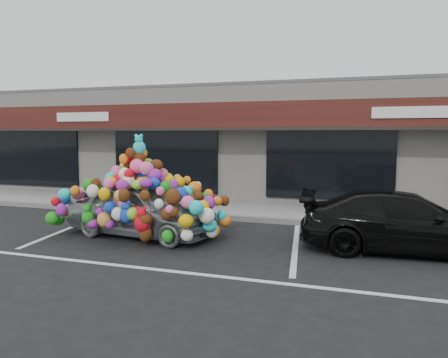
% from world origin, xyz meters
% --- Properties ---
extents(ground, '(90.00, 90.00, 0.00)m').
position_xyz_m(ground, '(0.00, 0.00, 0.00)').
color(ground, black).
rests_on(ground, ground).
extents(shop_building, '(24.00, 7.20, 4.31)m').
position_xyz_m(shop_building, '(0.00, 8.44, 2.16)').
color(shop_building, silver).
rests_on(shop_building, ground).
extents(sidewalk, '(26.00, 3.00, 0.15)m').
position_xyz_m(sidewalk, '(0.00, 4.00, 0.07)').
color(sidewalk, gray).
rests_on(sidewalk, ground).
extents(kerb, '(26.00, 0.18, 0.16)m').
position_xyz_m(kerb, '(0.00, 2.50, 0.07)').
color(kerb, slate).
rests_on(kerb, ground).
extents(parking_stripe_left, '(0.73, 4.37, 0.01)m').
position_xyz_m(parking_stripe_left, '(-3.20, 0.20, 0.00)').
color(parking_stripe_left, silver).
rests_on(parking_stripe_left, ground).
extents(parking_stripe_mid, '(0.73, 4.37, 0.01)m').
position_xyz_m(parking_stripe_mid, '(2.80, 0.20, 0.00)').
color(parking_stripe_mid, silver).
rests_on(parking_stripe_mid, ground).
extents(lane_line, '(14.00, 0.12, 0.01)m').
position_xyz_m(lane_line, '(2.00, -2.30, 0.00)').
color(lane_line, silver).
rests_on(lane_line, ground).
extents(toy_car, '(2.79, 4.28, 2.38)m').
position_xyz_m(toy_car, '(-0.94, -0.01, 0.81)').
color(toy_car, '#ABAFB6').
rests_on(toy_car, ground).
extents(black_sedan, '(2.13, 4.52, 1.28)m').
position_xyz_m(black_sedan, '(5.07, 0.50, 0.64)').
color(black_sedan, black).
rests_on(black_sedan, ground).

